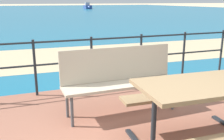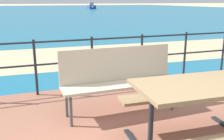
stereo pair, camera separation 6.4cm
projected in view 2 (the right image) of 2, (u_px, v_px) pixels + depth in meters
The scene contains 6 objects.
sea_water at pixel (25, 11), 38.87m from camera, with size 90.00×90.00×0.01m, color #196B8E.
beach_strip at pixel (64, 57), 7.65m from camera, with size 54.00×3.22×0.01m, color tan.
picnic_table at pixel (209, 101), 2.59m from camera, with size 1.59×1.44×0.79m.
park_bench at pixel (119, 75), 3.66m from camera, with size 1.68×0.43×0.93m.
railing_fence at pixel (92, 57), 4.61m from camera, with size 5.94×0.04×0.96m.
boat_near at pixel (92, 7), 50.19m from camera, with size 1.44×3.59×1.22m.
Camera 2 is at (-1.19, -1.92, 1.64)m, focal length 41.33 mm.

